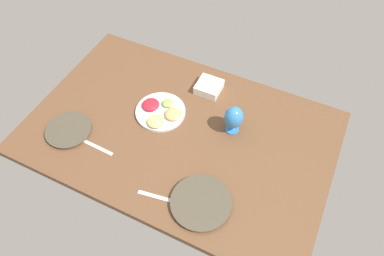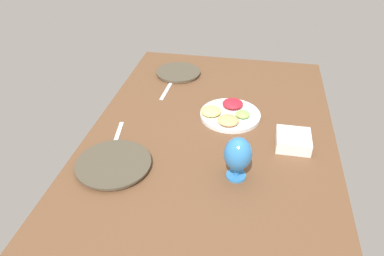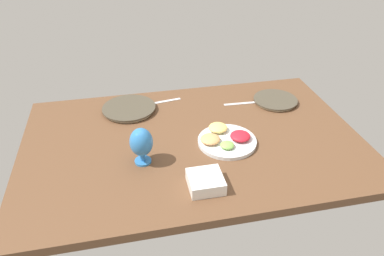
% 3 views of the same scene
% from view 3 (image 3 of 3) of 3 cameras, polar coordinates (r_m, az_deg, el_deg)
% --- Properties ---
extents(ground_plane, '(1.60, 1.04, 0.04)m').
position_cam_3_polar(ground_plane, '(1.75, 0.13, -2.24)').
color(ground_plane, brown).
extents(dinner_plate_left, '(0.29, 0.29, 0.02)m').
position_cam_3_polar(dinner_plate_left, '(1.98, -9.84, 3.01)').
color(dinner_plate_left, beige).
rests_on(dinner_plate_left, ground_plane).
extents(dinner_plate_right, '(0.24, 0.24, 0.02)m').
position_cam_3_polar(dinner_plate_right, '(2.09, 12.94, 4.25)').
color(dinner_plate_right, beige).
rests_on(dinner_plate_right, ground_plane).
extents(fruit_platter, '(0.27, 0.27, 0.05)m').
position_cam_3_polar(fruit_platter, '(1.71, 5.32, -1.72)').
color(fruit_platter, silver).
rests_on(fruit_platter, ground_plane).
extents(hurricane_glass_blue, '(0.10, 0.10, 0.17)m').
position_cam_3_polar(hurricane_glass_blue, '(1.55, -7.95, -2.34)').
color(hurricane_glass_blue, '#3179C1').
rests_on(hurricane_glass_blue, ground_plane).
extents(square_bowl_white, '(0.14, 0.14, 0.05)m').
position_cam_3_polar(square_bowl_white, '(1.46, 2.14, -8.31)').
color(square_bowl_white, white).
rests_on(square_bowl_white, ground_plane).
extents(fork_by_left_plate, '(0.18, 0.05, 0.01)m').
position_cam_3_polar(fork_by_left_plate, '(2.05, -4.24, 4.24)').
color(fork_by_left_plate, silver).
rests_on(fork_by_left_plate, ground_plane).
extents(fork_by_right_plate, '(0.18, 0.03, 0.01)m').
position_cam_3_polar(fork_by_right_plate, '(2.04, 7.53, 3.85)').
color(fork_by_right_plate, silver).
rests_on(fork_by_right_plate, ground_plane).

